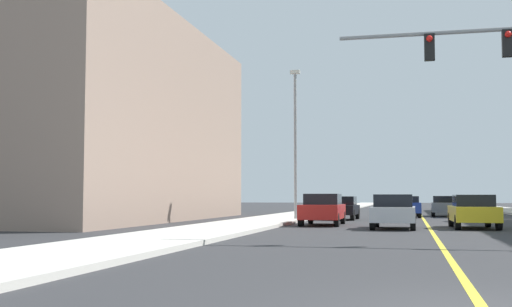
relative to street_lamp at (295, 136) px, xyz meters
name	(u,v)px	position (x,y,z in m)	size (l,w,h in m)	color
ground	(421,215)	(7.08, 14.36, -4.80)	(192.00, 192.00, 0.00)	#2D2D30
sidewalk_left	(310,213)	(-1.36, 14.36, -4.73)	(3.72, 168.00, 0.15)	beige
lane_marking_center	(421,215)	(7.08, 14.36, -4.80)	(0.16, 144.00, 0.01)	yellow
building_left_near	(64,124)	(-14.01, -1.01, 0.96)	(15.85, 24.08, 11.52)	gray
street_lamp	(295,136)	(0.00, 0.00, 0.00)	(0.56, 0.28, 8.45)	gray
car_red	(323,209)	(2.14, -4.63, -4.01)	(1.91, 4.40, 1.52)	red
car_black	(342,208)	(2.27, 3.12, -4.09)	(1.93, 3.90, 1.40)	black
car_yellow	(473,211)	(8.95, -6.20, -4.05)	(1.93, 4.28, 1.47)	gold
car_silver	(394,211)	(5.57, -7.41, -4.05)	(1.87, 3.95, 1.48)	#BCBCC1
car_blue	(405,206)	(6.00, 8.43, -4.05)	(2.03, 3.99, 1.41)	#1E389E
car_gray	(445,206)	(8.67, 11.00, -4.05)	(1.91, 4.29, 1.43)	slate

